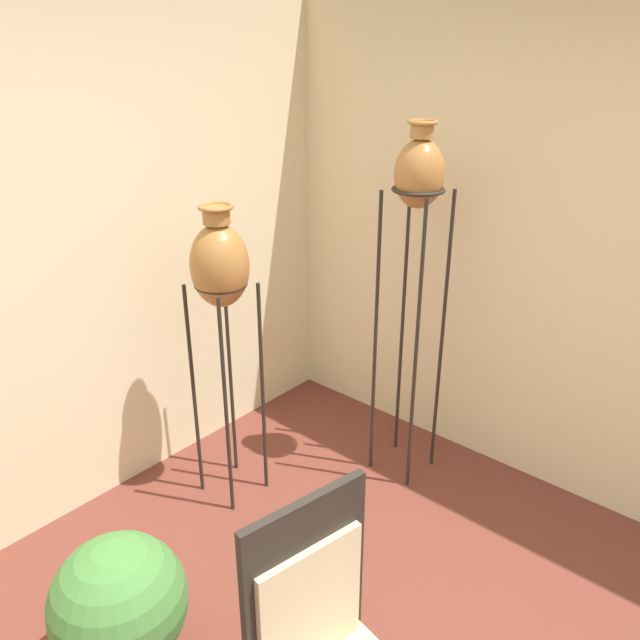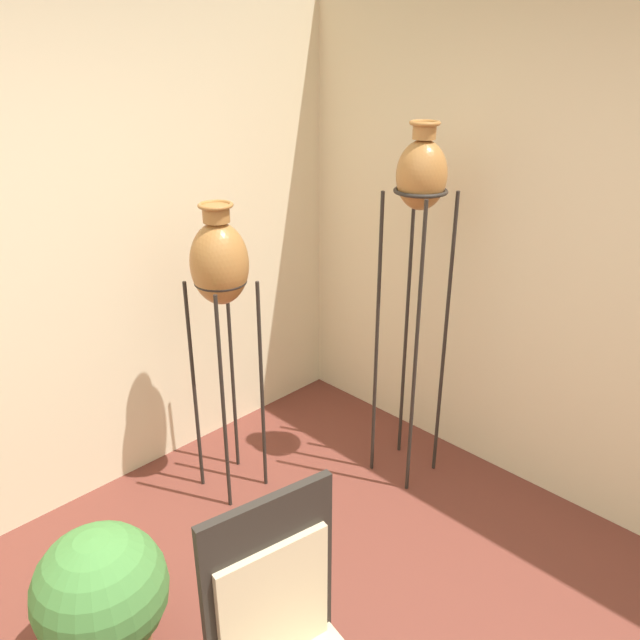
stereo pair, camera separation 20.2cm
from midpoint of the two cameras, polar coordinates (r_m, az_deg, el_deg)
wall_back at (r=3.17m, az=-25.35°, el=3.95°), size 8.05×0.06×2.70m
wall_right at (r=3.26m, az=28.44°, el=3.88°), size 0.06×8.05×2.70m
vase_stand_tall at (r=3.16m, az=11.02°, el=11.36°), size 0.28×0.28×1.98m
vase_stand_medium at (r=3.09m, az=-7.30°, el=4.67°), size 0.29×0.29×1.63m
potted_plant at (r=2.71m, az=-17.09°, el=-23.24°), size 0.51×0.51×0.66m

